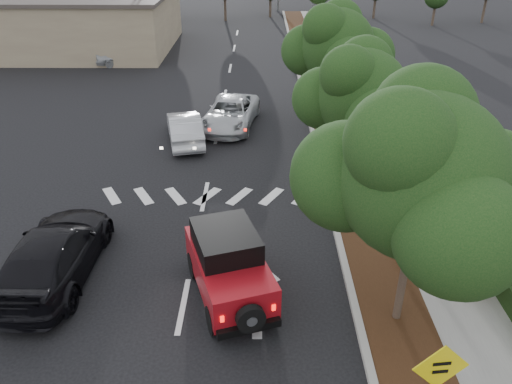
{
  "coord_description": "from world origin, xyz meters",
  "views": [
    {
      "loc": [
        2.04,
        -10.25,
        9.19
      ],
      "look_at": [
        1.94,
        3.0,
        1.85
      ],
      "focal_mm": 35.0,
      "sensor_mm": 36.0,
      "label": 1
    }
  ],
  "objects_px": {
    "red_jeep": "(227,263)",
    "silver_suv_ahead": "(231,113)",
    "speed_hump_sign": "(438,377)",
    "black_suv_oncoming": "(54,253)"
  },
  "relations": [
    {
      "from": "silver_suv_ahead",
      "to": "speed_hump_sign",
      "type": "xyz_separation_m",
      "value": [
        4.79,
        -16.87,
        0.93
      ]
    },
    {
      "from": "black_suv_oncoming",
      "to": "speed_hump_sign",
      "type": "distance_m",
      "value": 10.52
    },
    {
      "from": "speed_hump_sign",
      "to": "black_suv_oncoming",
      "type": "bearing_deg",
      "value": 144.63
    },
    {
      "from": "red_jeep",
      "to": "black_suv_oncoming",
      "type": "relative_size",
      "value": 0.75
    },
    {
      "from": "silver_suv_ahead",
      "to": "speed_hump_sign",
      "type": "bearing_deg",
      "value": -65.14
    },
    {
      "from": "silver_suv_ahead",
      "to": "black_suv_oncoming",
      "type": "bearing_deg",
      "value": -101.42
    },
    {
      "from": "red_jeep",
      "to": "silver_suv_ahead",
      "type": "bearing_deg",
      "value": 74.41
    },
    {
      "from": "red_jeep",
      "to": "silver_suv_ahead",
      "type": "xyz_separation_m",
      "value": [
        -0.58,
        12.55,
        -0.31
      ]
    },
    {
      "from": "silver_suv_ahead",
      "to": "black_suv_oncoming",
      "type": "xyz_separation_m",
      "value": [
        -4.41,
        -11.84,
        0.09
      ]
    },
    {
      "from": "red_jeep",
      "to": "silver_suv_ahead",
      "type": "relative_size",
      "value": 0.81
    }
  ]
}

